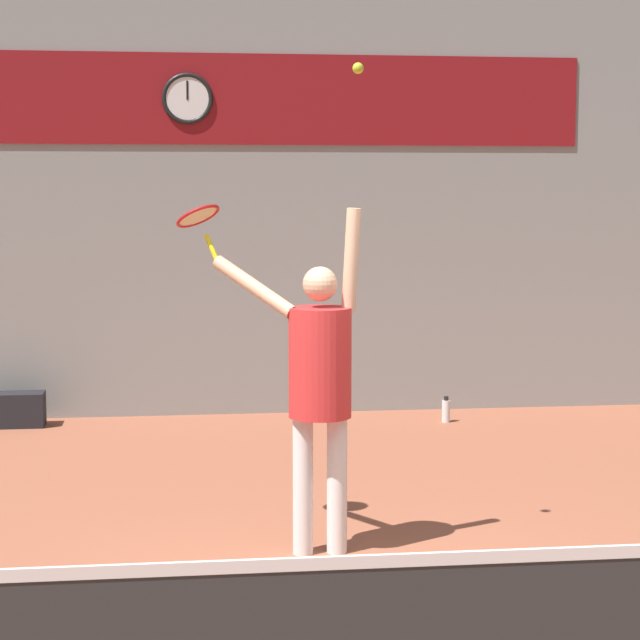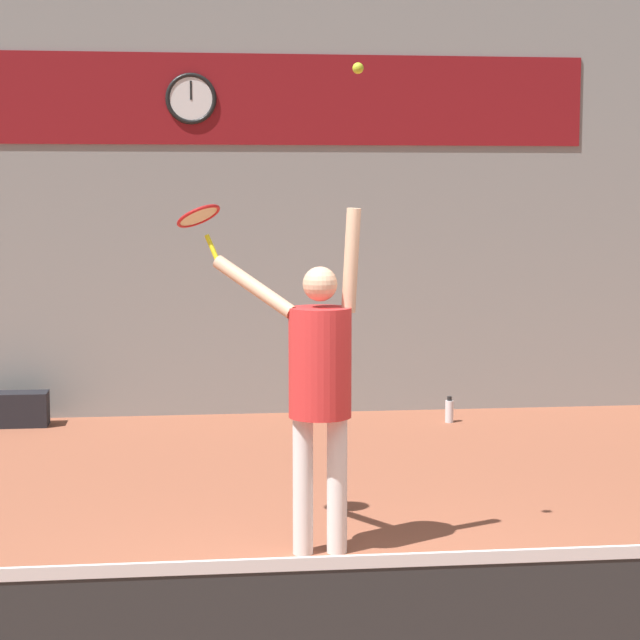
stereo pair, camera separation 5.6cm
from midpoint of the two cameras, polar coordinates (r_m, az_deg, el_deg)
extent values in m
plane|color=#9E563D|center=(6.31, 2.35, -15.15)|extent=(18.00, 18.00, 0.00)
cube|color=gray|center=(11.90, -2.09, 7.35)|extent=(18.00, 0.10, 5.00)
cube|color=maroon|center=(11.87, -2.08, 10.80)|extent=(6.34, 0.02, 0.90)
cylinder|color=white|center=(11.81, -6.23, 10.78)|extent=(0.46, 0.02, 0.46)
torus|color=black|center=(11.81, -6.23, 10.78)|extent=(0.51, 0.05, 0.51)
cube|color=black|center=(11.81, -6.24, 11.18)|extent=(0.02, 0.01, 0.19)
cube|color=white|center=(4.50, 5.62, -11.64)|extent=(8.32, 0.02, 0.05)
cylinder|color=white|center=(7.44, -0.63, -8.16)|extent=(0.13, 0.13, 0.89)
cylinder|color=white|center=(7.46, 1.06, -8.11)|extent=(0.13, 0.13, 0.89)
cylinder|color=red|center=(7.29, 0.22, -2.10)|extent=(0.40, 0.40, 0.70)
sphere|color=#D8A884|center=(7.23, 0.22, 1.79)|extent=(0.22, 0.22, 0.22)
cylinder|color=#D8A884|center=(7.23, 1.76, 2.95)|extent=(0.16, 0.15, 0.66)
cylinder|color=#D8A884|center=(7.38, -3.05, 1.66)|extent=(0.54, 0.46, 0.38)
cylinder|color=yellow|center=(7.56, -5.12, 3.54)|extent=(0.11, 0.10, 0.18)
torus|color=red|center=(7.63, -5.79, 5.11)|extent=(0.41, 0.41, 0.17)
cylinder|color=beige|center=(7.63, -5.79, 5.11)|extent=(0.34, 0.35, 0.13)
sphere|color=#CCDB2D|center=(7.20, 2.11, 12.29)|extent=(0.07, 0.07, 0.07)
cylinder|color=silver|center=(11.65, 6.52, -4.49)|extent=(0.08, 0.08, 0.22)
cylinder|color=black|center=(11.63, 6.53, -3.86)|extent=(0.05, 0.05, 0.04)
cube|color=black|center=(11.77, -14.83, -4.27)|extent=(0.71, 0.28, 0.34)
camera|label=1|loc=(0.03, -89.78, 0.03)|focal=65.00mm
camera|label=2|loc=(0.03, 90.22, -0.03)|focal=65.00mm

